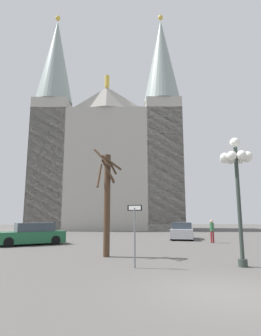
{
  "coord_description": "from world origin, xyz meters",
  "views": [
    {
      "loc": [
        -3.26,
        -7.43,
        2.01
      ],
      "look_at": [
        -0.73,
        17.82,
        6.41
      ],
      "focal_mm": 29.58,
      "sensor_mm": 36.0,
      "label": 1
    }
  ],
  "objects_px": {
    "cathedral": "(108,153)",
    "street_lamp": "(237,169)",
    "one_way_arrow_sign": "(135,228)",
    "parked_car_near_green": "(32,234)",
    "parked_car_far_silver": "(182,231)",
    "bare_tree": "(107,199)",
    "pedestrian_walking": "(212,229)"
  },
  "relations": [
    {
      "from": "parked_car_near_green",
      "to": "pedestrian_walking",
      "type": "height_order",
      "value": "pedestrian_walking"
    },
    {
      "from": "one_way_arrow_sign",
      "to": "parked_car_near_green",
      "type": "xyz_separation_m",
      "value": [
        -6.27,
        9.49,
        -0.81
      ]
    },
    {
      "from": "one_way_arrow_sign",
      "to": "street_lamp",
      "type": "distance_m",
      "value": 4.99
    },
    {
      "from": "cathedral",
      "to": "parked_car_far_silver",
      "type": "distance_m",
      "value": 21.89
    },
    {
      "from": "bare_tree",
      "to": "parked_car_far_silver",
      "type": "bearing_deg",
      "value": 55.9
    },
    {
      "from": "bare_tree",
      "to": "parked_car_far_silver",
      "type": "relative_size",
      "value": 1.23
    },
    {
      "from": "parked_car_near_green",
      "to": "pedestrian_walking",
      "type": "distance_m",
      "value": 13.31
    },
    {
      "from": "street_lamp",
      "to": "parked_car_near_green",
      "type": "distance_m",
      "value": 14.73
    },
    {
      "from": "cathedral",
      "to": "parked_car_near_green",
      "type": "xyz_separation_m",
      "value": [
        -5.7,
        -21.45,
        -11.02
      ]
    },
    {
      "from": "one_way_arrow_sign",
      "to": "pedestrian_walking",
      "type": "relative_size",
      "value": 1.42
    },
    {
      "from": "parked_car_near_green",
      "to": "bare_tree",
      "type": "bearing_deg",
      "value": -50.93
    },
    {
      "from": "street_lamp",
      "to": "parked_car_near_green",
      "type": "height_order",
      "value": "street_lamp"
    },
    {
      "from": "one_way_arrow_sign",
      "to": "bare_tree",
      "type": "distance_m",
      "value": 3.55
    },
    {
      "from": "cathedral",
      "to": "bare_tree",
      "type": "relative_size",
      "value": 6.26
    },
    {
      "from": "parked_car_near_green",
      "to": "parked_car_far_silver",
      "type": "bearing_deg",
      "value": 16.87
    },
    {
      "from": "bare_tree",
      "to": "pedestrian_walking",
      "type": "height_order",
      "value": "bare_tree"
    },
    {
      "from": "one_way_arrow_sign",
      "to": "pedestrian_walking",
      "type": "bearing_deg",
      "value": 53.7
    },
    {
      "from": "bare_tree",
      "to": "street_lamp",
      "type": "bearing_deg",
      "value": -31.2
    },
    {
      "from": "parked_car_far_silver",
      "to": "pedestrian_walking",
      "type": "height_order",
      "value": "pedestrian_walking"
    },
    {
      "from": "parked_car_near_green",
      "to": "parked_car_far_silver",
      "type": "height_order",
      "value": "parked_car_near_green"
    },
    {
      "from": "one_way_arrow_sign",
      "to": "street_lamp",
      "type": "height_order",
      "value": "street_lamp"
    },
    {
      "from": "parked_car_far_silver",
      "to": "cathedral",
      "type": "bearing_deg",
      "value": 109.42
    },
    {
      "from": "street_lamp",
      "to": "bare_tree",
      "type": "xyz_separation_m",
      "value": [
        -5.43,
        3.29,
        -1.11
      ]
    },
    {
      "from": "cathedral",
      "to": "parked_car_near_green",
      "type": "relative_size",
      "value": 7.03
    },
    {
      "from": "cathedral",
      "to": "street_lamp",
      "type": "xyz_separation_m",
      "value": [
        4.92,
        -31.13,
        -7.75
      ]
    },
    {
      "from": "one_way_arrow_sign",
      "to": "parked_car_near_green",
      "type": "distance_m",
      "value": 11.4
    },
    {
      "from": "bare_tree",
      "to": "parked_car_far_silver",
      "type": "height_order",
      "value": "bare_tree"
    },
    {
      "from": "one_way_arrow_sign",
      "to": "pedestrian_walking",
      "type": "xyz_separation_m",
      "value": [
        7.03,
        9.57,
        -0.48
      ]
    },
    {
      "from": "cathedral",
      "to": "street_lamp",
      "type": "bearing_deg",
      "value": -81.02
    },
    {
      "from": "parked_car_near_green",
      "to": "pedestrian_walking",
      "type": "bearing_deg",
      "value": 0.36
    },
    {
      "from": "cathedral",
      "to": "parked_car_far_silver",
      "type": "bearing_deg",
      "value": -70.58
    },
    {
      "from": "parked_car_near_green",
      "to": "parked_car_far_silver",
      "type": "relative_size",
      "value": 1.1
    }
  ]
}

